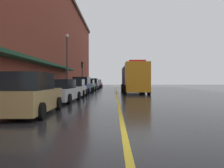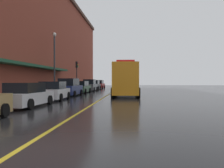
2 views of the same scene
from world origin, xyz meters
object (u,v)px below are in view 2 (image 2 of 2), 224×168
object	(u,v)px
parked_car_5	(90,86)
parking_meter_0	(4,90)
utility_truck	(126,80)
parking_meter_1	(19,89)
traffic_light_near	(77,70)
street_lamp_left	(54,56)
parked_car_6	(94,85)
parked_car_7	(99,85)
parked_car_2	(54,91)
parked_car_4	(81,87)
parked_car_1	(27,95)
parked_car_3	(69,88)

from	to	relation	value
parked_car_5	parking_meter_0	world-z (taller)	parked_car_5
utility_truck	parking_meter_1	distance (m)	11.95
parked_car_5	traffic_light_near	world-z (taller)	traffic_light_near
street_lamp_left	traffic_light_near	distance (m)	8.19
parking_meter_1	parked_car_5	bearing A→B (deg)	85.92
parking_meter_0	street_lamp_left	size ratio (longest dim) A/B	0.19
parking_meter_0	traffic_light_near	world-z (taller)	traffic_light_near
parked_car_6	parked_car_7	size ratio (longest dim) A/B	0.89
parked_car_6	parked_car_7	bearing A→B (deg)	0.90
parked_car_7	utility_truck	xyz separation A→B (m)	(6.10, -22.63, 0.90)
parking_meter_1	utility_truck	bearing A→B (deg)	51.28
parked_car_2	street_lamp_left	xyz separation A→B (m)	(-2.01, 6.27, 3.65)
parked_car_4	utility_truck	bearing A→B (deg)	-130.27
parked_car_1	traffic_light_near	world-z (taller)	traffic_light_near
parked_car_5	parking_meter_1	bearing A→B (deg)	176.69
parked_car_4	parked_car_6	bearing A→B (deg)	0.34
utility_truck	traffic_light_near	distance (m)	11.24
parked_car_2	utility_truck	world-z (taller)	utility_truck
parked_car_1	parked_car_5	size ratio (longest dim) A/B	1.11
traffic_light_near	parked_car_6	bearing A→B (deg)	80.60
parked_car_4	parking_meter_0	world-z (taller)	parked_car_4
parked_car_1	utility_truck	xyz separation A→B (m)	(5.99, 11.29, 1.00)
parked_car_1	parked_car_4	distance (m)	16.52
utility_truck	parked_car_6	bearing A→B (deg)	-160.38
parked_car_7	parking_meter_1	xyz separation A→B (m)	(-1.36, -31.94, 0.23)
parked_car_5	parking_meter_1	xyz separation A→B (m)	(-1.47, -20.64, 0.19)
parked_car_1	parked_car_3	size ratio (longest dim) A/B	1.03
parked_car_4	street_lamp_left	distance (m)	6.47
parked_car_1	parked_car_2	distance (m)	5.29
parked_car_1	parking_meter_1	xyz separation A→B (m)	(-1.47, 1.98, 0.33)
parked_car_1	utility_truck	size ratio (longest dim) A/B	0.52
parking_meter_0	parking_meter_1	size ratio (longest dim) A/B	1.00
parked_car_6	traffic_light_near	size ratio (longest dim) A/B	1.01
parked_car_6	utility_truck	size ratio (longest dim) A/B	0.48
parking_meter_1	street_lamp_left	size ratio (longest dim) A/B	0.19
parked_car_1	parked_car_3	xyz separation A→B (m)	(-0.12, 10.67, 0.15)
traffic_light_near	parked_car_7	bearing A→B (deg)	84.82
parked_car_3	utility_truck	bearing A→B (deg)	-82.29
parked_car_4	utility_truck	distance (m)	8.08
parked_car_7	street_lamp_left	bearing A→B (deg)	176.16
parked_car_1	parked_car_2	xyz separation A→B (m)	(-0.06, 5.29, 0.02)
parking_meter_0	traffic_light_near	bearing A→B (deg)	89.82
utility_truck	parking_meter_0	world-z (taller)	utility_truck
parked_car_3	utility_truck	xyz separation A→B (m)	(6.11, 0.62, 0.85)
street_lamp_left	parked_car_7	bearing A→B (deg)	85.00
parked_car_2	parking_meter_0	bearing A→B (deg)	163.82
parking_meter_0	parking_meter_1	bearing A→B (deg)	90.00
parking_meter_1	parking_meter_0	bearing A→B (deg)	-90.00
parking_meter_0	traffic_light_near	distance (m)	19.84
parking_meter_1	parked_car_6	bearing A→B (deg)	86.89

